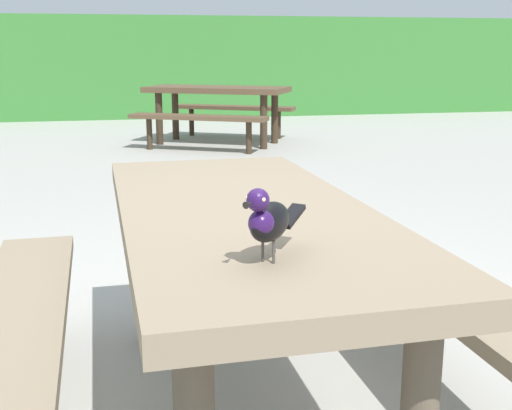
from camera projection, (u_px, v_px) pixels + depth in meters
name	position (u px, v px, depth m)	size (l,w,h in m)	color
ground_plane	(252.00, 388.00, 2.43)	(60.00, 60.00, 0.00)	#A3A099
hedge_wall	(136.00, 67.00, 12.24)	(28.00, 1.72, 1.78)	#387A33
picnic_table_foreground	(244.00, 261.00, 2.11)	(1.72, 1.82, 0.74)	#84725B
bird_grackle	(268.00, 220.00, 1.49)	(0.20, 0.24, 0.18)	black
picnic_table_mid_left	(217.00, 101.00, 8.53)	(2.30, 2.29, 0.74)	brown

